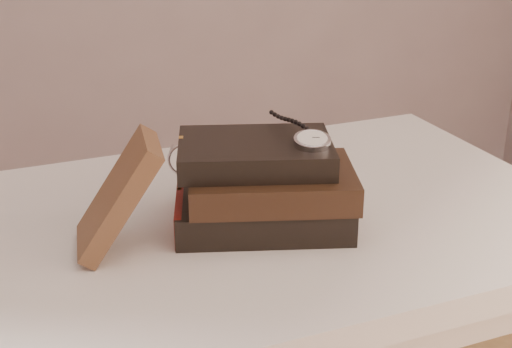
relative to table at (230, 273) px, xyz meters
name	(u,v)px	position (x,y,z in m)	size (l,w,h in m)	color
table	(230,273)	(0.00, 0.00, 0.00)	(1.00, 0.60, 0.75)	silver
book_stack	(264,187)	(0.04, -0.04, 0.15)	(0.27, 0.23, 0.12)	black
journal	(118,195)	(-0.16, -0.03, 0.17)	(0.02, 0.10, 0.17)	#44291A
pocket_watch	(310,138)	(0.09, -0.06, 0.22)	(0.06, 0.15, 0.02)	silver
eyeglasses	(202,158)	(-0.02, 0.07, 0.16)	(0.13, 0.14, 0.05)	silver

